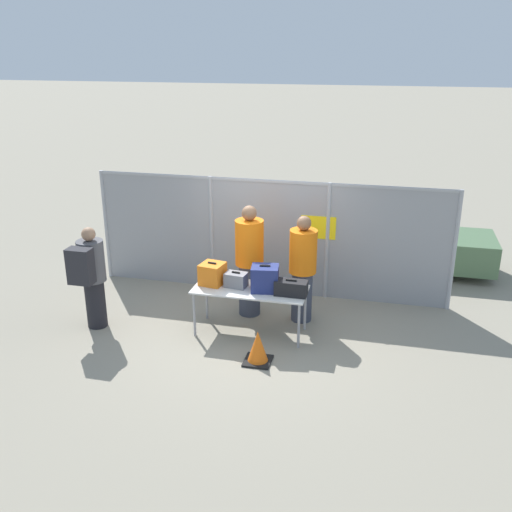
{
  "coord_description": "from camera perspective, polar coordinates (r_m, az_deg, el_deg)",
  "views": [
    {
      "loc": [
        2.03,
        -7.77,
        4.21
      ],
      "look_at": [
        0.02,
        0.52,
        1.05
      ],
      "focal_mm": 40.0,
      "sensor_mm": 36.0,
      "label": 1
    }
  ],
  "objects": [
    {
      "name": "suitcase_black",
      "position": [
        8.42,
        3.53,
        -3.2
      ],
      "size": [
        0.48,
        0.23,
        0.25
      ],
      "color": "black",
      "rests_on": "inspection_table"
    },
    {
      "name": "suitcase_grey",
      "position": [
        8.7,
        -2.01,
        -2.39
      ],
      "size": [
        0.35,
        0.26,
        0.25
      ],
      "color": "slate",
      "rests_on": "inspection_table"
    },
    {
      "name": "suitcase_orange",
      "position": [
        8.8,
        -4.38,
        -1.78
      ],
      "size": [
        0.39,
        0.4,
        0.35
      ],
      "color": "orange",
      "rests_on": "inspection_table"
    },
    {
      "name": "traffic_cone",
      "position": [
        8.09,
        0.18,
        -9.2
      ],
      "size": [
        0.38,
        0.38,
        0.48
      ],
      "color": "black",
      "rests_on": "ground_plane"
    },
    {
      "name": "inspection_table",
      "position": [
        8.68,
        -0.58,
        -3.65
      ],
      "size": [
        1.73,
        0.72,
        0.74
      ],
      "color": "silver",
      "rests_on": "ground_plane"
    },
    {
      "name": "utility_trailer",
      "position": [
        11.69,
        15.24,
        0.74
      ],
      "size": [
        3.99,
        1.98,
        0.76
      ],
      "color": "#4C6B47",
      "rests_on": "ground_plane"
    },
    {
      "name": "security_worker_near",
      "position": [
        9.2,
        -0.66,
        -0.35
      ],
      "size": [
        0.46,
        0.46,
        1.86
      ],
      "rotation": [
        0.0,
        0.0,
        2.96
      ],
      "color": "#383D4C",
      "rests_on": "ground_plane"
    },
    {
      "name": "suitcase_navy",
      "position": [
        8.53,
        0.9,
        -2.26
      ],
      "size": [
        0.45,
        0.39,
        0.41
      ],
      "color": "navy",
      "rests_on": "inspection_table"
    },
    {
      "name": "ground_plane",
      "position": [
        9.07,
        -0.92,
        -7.33
      ],
      "size": [
        120.0,
        120.0,
        0.0
      ],
      "primitive_type": "plane",
      "color": "gray"
    },
    {
      "name": "security_worker_far",
      "position": [
        9.04,
        4.69,
        -1.17
      ],
      "size": [
        0.43,
        0.43,
        1.76
      ],
      "rotation": [
        0.0,
        0.0,
        3.43
      ],
      "color": "#383D4C",
      "rests_on": "ground_plane"
    },
    {
      "name": "fence_section",
      "position": [
        10.02,
        1.28,
        2.16
      ],
      "size": [
        6.32,
        0.07,
        2.07
      ],
      "color": "#9EA0A5",
      "rests_on": "ground_plane"
    },
    {
      "name": "traveler_hooded",
      "position": [
        9.11,
        -16.21,
        -1.79
      ],
      "size": [
        0.41,
        0.63,
        1.64
      ],
      "rotation": [
        0.0,
        0.0,
        -0.23
      ],
      "color": "black",
      "rests_on": "ground_plane"
    }
  ]
}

